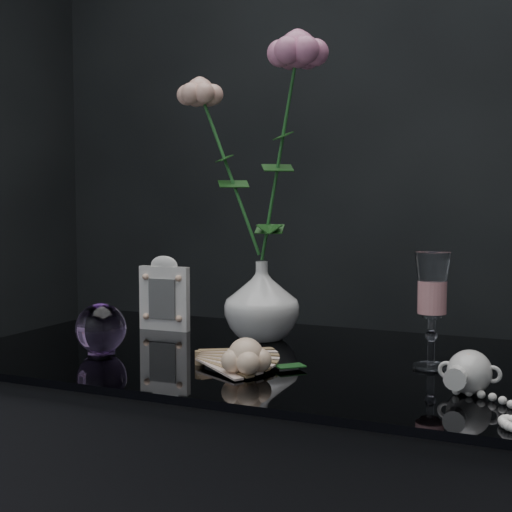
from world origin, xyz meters
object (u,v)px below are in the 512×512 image
at_px(pearl_jar, 470,370).
at_px(wine_glass, 432,311).
at_px(picture_frame, 164,293).
at_px(loose_rose, 246,356).
at_px(paperweight, 101,328).
at_px(vase, 262,301).

bearing_deg(pearl_jar, wine_glass, 122.21).
height_order(picture_frame, loose_rose, picture_frame).
bearing_deg(pearl_jar, paperweight, -179.21).
height_order(vase, wine_glass, wine_glass).
bearing_deg(vase, pearl_jar, -29.00).
bearing_deg(vase, wine_glass, -17.39).
relative_size(paperweight, pearl_jar, 0.40).
distance_m(picture_frame, loose_rose, 0.40).
distance_m(picture_frame, paperweight, 0.23).
distance_m(paperweight, pearl_jar, 0.60).
distance_m(loose_rose, pearl_jar, 0.31).
relative_size(vase, wine_glass, 0.81).
bearing_deg(loose_rose, pearl_jar, -8.64).
distance_m(vase, paperweight, 0.30).
relative_size(picture_frame, pearl_jar, 0.69).
xyz_separation_m(vase, pearl_jar, (0.40, -0.22, -0.04)).
relative_size(picture_frame, paperweight, 1.74).
bearing_deg(pearl_jar, vase, 151.93).
bearing_deg(picture_frame, loose_rose, -43.22).
bearing_deg(paperweight, pearl_jar, -0.14).
height_order(wine_glass, loose_rose, wine_glass).
relative_size(wine_glass, loose_rose, 1.10).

